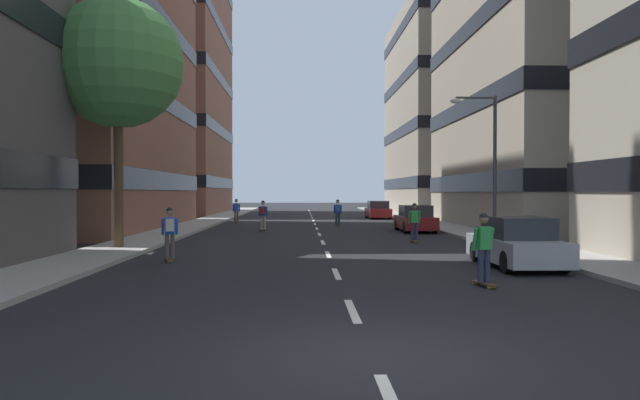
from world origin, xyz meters
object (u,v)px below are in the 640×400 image
(parked_car_mid, at_px, (415,219))
(streetlamp_right, at_px, (487,151))
(parked_car_near, at_px, (378,210))
(skater_4, at_px, (263,214))
(street_tree_near, at_px, (118,63))
(skater_2, at_px, (414,221))
(parked_car_far, at_px, (516,244))
(skater_3, at_px, (338,211))
(skater_0, at_px, (236,210))
(skater_5, at_px, (170,231))
(skater_1, at_px, (484,246))

(parked_car_mid, xyz_separation_m, streetlamp_right, (1.87, -7.04, 3.44))
(parked_car_near, height_order, skater_4, skater_4)
(street_tree_near, bearing_deg, skater_2, 14.53)
(skater_4, bearing_deg, parked_car_mid, -5.72)
(parked_car_mid, bearing_deg, parked_car_far, -90.00)
(street_tree_near, bearing_deg, skater_3, 58.84)
(parked_car_near, distance_m, skater_0, 13.27)
(skater_0, distance_m, skater_4, 8.53)
(street_tree_near, distance_m, skater_4, 13.70)
(skater_5, bearing_deg, skater_1, -31.38)
(parked_car_far, height_order, skater_1, skater_1)
(skater_0, bearing_deg, streetlamp_right, -50.84)
(skater_1, bearing_deg, skater_5, 148.62)
(skater_5, bearing_deg, street_tree_near, 127.49)
(parked_car_near, relative_size, parked_car_mid, 1.00)
(skater_0, relative_size, skater_1, 1.00)
(parked_car_near, bearing_deg, skater_1, -93.48)
(parked_car_near, xyz_separation_m, skater_2, (-1.45, -23.26, 0.29))
(skater_0, distance_m, skater_2, 18.93)
(parked_car_near, height_order, skater_3, skater_3)
(parked_car_mid, distance_m, skater_5, 17.67)
(skater_3, bearing_deg, streetlamp_right, -64.42)
(parked_car_far, xyz_separation_m, street_tree_near, (-13.63, 5.33, 6.55))
(skater_2, height_order, skater_5, same)
(streetlamp_right, height_order, skater_3, streetlamp_right)
(skater_3, height_order, skater_5, same)
(skater_3, xyz_separation_m, skater_5, (-6.74, -19.38, 0.00))
(skater_3, bearing_deg, skater_0, 153.15)
(parked_car_near, relative_size, skater_3, 2.47)
(parked_car_mid, relative_size, street_tree_near, 0.46)
(street_tree_near, relative_size, skater_2, 5.42)
(parked_car_near, relative_size, skater_4, 2.47)
(skater_4, relative_size, skater_5, 1.00)
(parked_car_far, distance_m, skater_0, 27.13)
(street_tree_near, height_order, skater_5, street_tree_near)
(skater_0, xyz_separation_m, skater_5, (0.39, -22.99, 0.03))
(skater_0, bearing_deg, parked_car_mid, -38.83)
(streetlamp_right, distance_m, skater_4, 13.63)
(skater_3, bearing_deg, parked_car_near, 68.93)
(parked_car_near, height_order, skater_1, skater_1)
(skater_2, relative_size, skater_5, 1.00)
(parked_car_far, relative_size, skater_3, 2.47)
(parked_car_far, bearing_deg, skater_4, 117.99)
(skater_5, bearing_deg, streetlamp_right, 28.48)
(skater_4, bearing_deg, streetlamp_right, -36.65)
(parked_car_mid, height_order, streetlamp_right, streetlamp_right)
(skater_1, height_order, skater_5, same)
(parked_car_far, height_order, skater_0, skater_0)
(parked_car_near, bearing_deg, parked_car_mid, -90.00)
(parked_car_far, relative_size, skater_0, 2.47)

